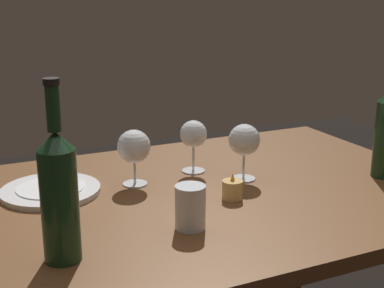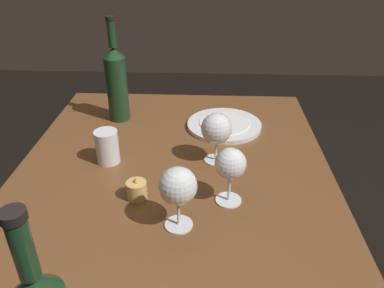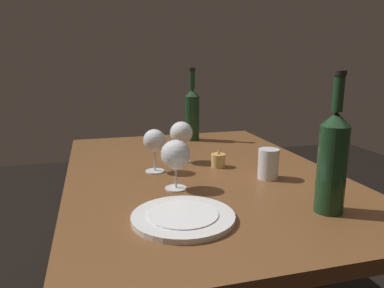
{
  "view_description": "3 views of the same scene",
  "coord_description": "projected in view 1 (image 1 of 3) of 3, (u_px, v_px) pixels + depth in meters",
  "views": [
    {
      "loc": [
        0.61,
        1.21,
        1.25
      ],
      "look_at": [
        0.02,
        -0.04,
        0.86
      ],
      "focal_mm": 51.63,
      "sensor_mm": 36.0,
      "label": 1
    },
    {
      "loc": [
        -0.81,
        -0.1,
        1.35
      ],
      "look_at": [
        0.09,
        -0.05,
        0.83
      ],
      "focal_mm": 35.87,
      "sensor_mm": 36.0,
      "label": 2
    },
    {
      "loc": [
        1.17,
        -0.35,
        1.12
      ],
      "look_at": [
        0.03,
        -0.04,
        0.85
      ],
      "focal_mm": 34.09,
      "sensor_mm": 36.0,
      "label": 3
    }
  ],
  "objects": [
    {
      "name": "dining_table",
      "position": [
        206.0,
        222.0,
        1.47
      ],
      "size": [
        1.3,
        0.9,
        0.74
      ],
      "color": "brown",
      "rests_on": "ground"
    },
    {
      "name": "wine_glass_left",
      "position": [
        134.0,
        148.0,
        1.46
      ],
      "size": [
        0.09,
        0.09,
        0.15
      ],
      "color": "white",
      "rests_on": "dining_table"
    },
    {
      "name": "wine_glass_right",
      "position": [
        193.0,
        135.0,
        1.56
      ],
      "size": [
        0.08,
        0.08,
        0.15
      ],
      "color": "white",
      "rests_on": "dining_table"
    },
    {
      "name": "wine_glass_centre",
      "position": [
        244.0,
        141.0,
        1.49
      ],
      "size": [
        0.09,
        0.09,
        0.16
      ],
      "color": "white",
      "rests_on": "dining_table"
    },
    {
      "name": "wine_bottle_second",
      "position": [
        59.0,
        193.0,
        1.04
      ],
      "size": [
        0.07,
        0.07,
        0.36
      ],
      "color": "#19381E",
      "rests_on": "dining_table"
    },
    {
      "name": "water_tumbler",
      "position": [
        190.0,
        210.0,
        1.21
      ],
      "size": [
        0.07,
        0.07,
        0.1
      ],
      "color": "white",
      "rests_on": "dining_table"
    },
    {
      "name": "votive_candle",
      "position": [
        232.0,
        190.0,
        1.38
      ],
      "size": [
        0.05,
        0.05,
        0.07
      ],
      "color": "#DBB266",
      "rests_on": "dining_table"
    },
    {
      "name": "dinner_plate",
      "position": [
        51.0,
        190.0,
        1.42
      ],
      "size": [
        0.25,
        0.25,
        0.02
      ],
      "color": "white",
      "rests_on": "dining_table"
    }
  ]
}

